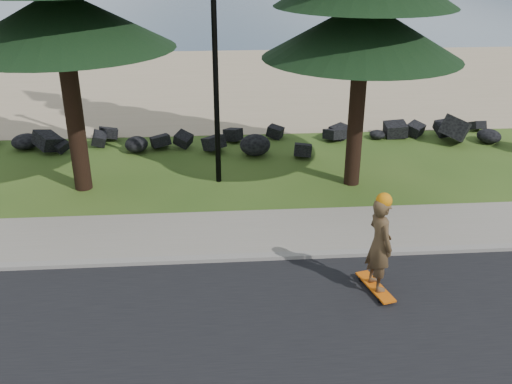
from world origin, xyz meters
TOP-DOWN VIEW (x-y plane):
  - ground at (0.00, 0.00)m, footprint 160.00×160.00m
  - kerb at (0.00, -0.90)m, footprint 160.00×0.20m
  - sidewalk at (0.00, 0.20)m, footprint 160.00×2.00m
  - beach_sand at (0.00, 14.50)m, footprint 160.00×15.00m
  - seawall_boulders at (0.00, 5.60)m, footprint 60.00×2.40m
  - lamp_post at (0.00, 3.20)m, footprint 0.25×0.14m
  - skateboarder at (2.80, -2.20)m, footprint 0.57×1.09m

SIDE VIEW (x-z plane):
  - ground at x=0.00m, z-range 0.00..0.00m
  - seawall_boulders at x=0.00m, z-range -0.55..0.55m
  - beach_sand at x=0.00m, z-range 0.00..0.01m
  - sidewalk at x=0.00m, z-range 0.00..0.08m
  - kerb at x=0.00m, z-range 0.00..0.10m
  - skateboarder at x=2.80m, z-range 0.01..1.98m
  - lamp_post at x=0.00m, z-range 0.06..8.20m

